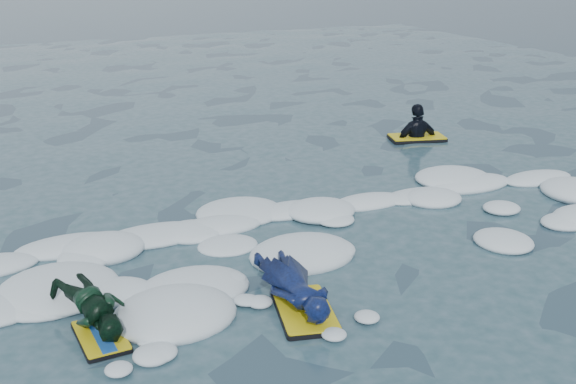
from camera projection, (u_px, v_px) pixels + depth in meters
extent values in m
plane|color=#162336|center=(273.00, 277.00, 7.96)|extent=(120.00, 120.00, 0.00)
cube|color=black|center=(305.00, 312.00, 7.15)|extent=(0.75, 1.08, 0.05)
cube|color=gold|center=(305.00, 309.00, 7.14)|extent=(0.73, 1.06, 0.02)
imported|color=navy|center=(294.00, 285.00, 7.31)|extent=(0.62, 1.50, 0.35)
cube|color=black|center=(101.00, 337.00, 6.70)|extent=(0.46, 0.77, 0.04)
cube|color=gold|center=(101.00, 335.00, 6.69)|extent=(0.44, 0.76, 0.01)
cube|color=#1751B0|center=(101.00, 334.00, 6.69)|extent=(0.18, 0.72, 0.00)
imported|color=black|center=(95.00, 308.00, 6.80)|extent=(0.73, 1.20, 0.43)
cube|color=black|center=(417.00, 138.00, 13.41)|extent=(1.13, 0.80, 0.05)
cube|color=gold|center=(417.00, 136.00, 13.40)|extent=(1.10, 0.78, 0.02)
imported|color=black|center=(417.00, 144.00, 13.45)|extent=(0.93, 0.47, 1.53)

